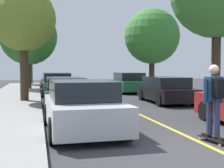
{
  "coord_description": "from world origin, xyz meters",
  "views": [
    {
      "loc": [
        -3.74,
        -5.96,
        1.78
      ],
      "look_at": [
        0.04,
        9.86,
        0.92
      ],
      "focal_mm": 49.98,
      "sensor_mm": 36.0,
      "label": 1
    }
  ],
  "objects_px": {
    "parked_car_right_near": "(166,90)",
    "skateboarder": "(215,96)",
    "parked_car_left_far": "(57,84)",
    "street_tree_left_nearest": "(23,20)",
    "parked_car_left_farthest": "(53,81)",
    "parked_car_left_nearest": "(82,107)",
    "street_tree_left_near": "(29,37)",
    "street_tree_right_near": "(152,36)",
    "skateboard": "(213,139)",
    "parked_car_right_far": "(129,83)",
    "parked_car_left_near": "(65,92)",
    "street_tree_left_far": "(31,43)"
  },
  "relations": [
    {
      "from": "street_tree_left_nearest",
      "to": "parked_car_left_far",
      "type": "bearing_deg",
      "value": 65.58
    },
    {
      "from": "parked_car_left_near",
      "to": "parked_car_left_far",
      "type": "height_order",
      "value": "parked_car_left_far"
    },
    {
      "from": "parked_car_right_near",
      "to": "skateboarder",
      "type": "height_order",
      "value": "skateboarder"
    },
    {
      "from": "street_tree_left_near",
      "to": "street_tree_left_far",
      "type": "bearing_deg",
      "value": 90.0
    },
    {
      "from": "skateboarder",
      "to": "parked_car_left_far",
      "type": "bearing_deg",
      "value": 101.72
    },
    {
      "from": "parked_car_left_far",
      "to": "parked_car_right_near",
      "type": "xyz_separation_m",
      "value": [
        5.08,
        -5.58,
        -0.05
      ]
    },
    {
      "from": "street_tree_left_nearest",
      "to": "skateboarder",
      "type": "xyz_separation_m",
      "value": [
        4.69,
        -9.57,
        -3.04
      ]
    },
    {
      "from": "parked_car_left_nearest",
      "to": "street_tree_left_nearest",
      "type": "relative_size",
      "value": 0.72
    },
    {
      "from": "parked_car_left_far",
      "to": "street_tree_left_nearest",
      "type": "height_order",
      "value": "street_tree_left_nearest"
    },
    {
      "from": "street_tree_left_nearest",
      "to": "skateboard",
      "type": "relative_size",
      "value": 6.52
    },
    {
      "from": "parked_car_left_nearest",
      "to": "street_tree_left_near",
      "type": "relative_size",
      "value": 0.65
    },
    {
      "from": "street_tree_left_near",
      "to": "parked_car_right_near",
      "type": "bearing_deg",
      "value": -56.52
    },
    {
      "from": "skateboarder",
      "to": "parked_car_right_far",
      "type": "bearing_deg",
      "value": 81.32
    },
    {
      "from": "parked_car_left_farthest",
      "to": "parked_car_left_nearest",
      "type": "bearing_deg",
      "value": -90.0
    },
    {
      "from": "street_tree_right_near",
      "to": "parked_car_left_farthest",
      "type": "bearing_deg",
      "value": 144.1
    },
    {
      "from": "parked_car_left_nearest",
      "to": "street_tree_left_near",
      "type": "bearing_deg",
      "value": 96.4
    },
    {
      "from": "street_tree_left_nearest",
      "to": "street_tree_left_near",
      "type": "height_order",
      "value": "street_tree_left_near"
    },
    {
      "from": "street_tree_left_nearest",
      "to": "parked_car_right_near",
      "type": "bearing_deg",
      "value": -12.17
    },
    {
      "from": "street_tree_left_near",
      "to": "skateboarder",
      "type": "distance_m",
      "value": 19.39
    },
    {
      "from": "parked_car_left_nearest",
      "to": "street_tree_left_far",
      "type": "relative_size",
      "value": 0.67
    },
    {
      "from": "parked_car_left_near",
      "to": "parked_car_left_far",
      "type": "xyz_separation_m",
      "value": [
        0.0,
        6.08,
        0.04
      ]
    },
    {
      "from": "parked_car_left_nearest",
      "to": "parked_car_right_far",
      "type": "xyz_separation_m",
      "value": [
        5.08,
        12.66,
        0.01
      ]
    },
    {
      "from": "parked_car_left_nearest",
      "to": "street_tree_left_nearest",
      "type": "xyz_separation_m",
      "value": [
        -1.85,
        7.52,
        3.46
      ]
    },
    {
      "from": "street_tree_left_nearest",
      "to": "street_tree_left_far",
      "type": "bearing_deg",
      "value": 90.0
    },
    {
      "from": "skateboard",
      "to": "skateboarder",
      "type": "xyz_separation_m",
      "value": [
        0.01,
        -0.03,
        1.01
      ]
    },
    {
      "from": "parked_car_right_near",
      "to": "street_tree_left_nearest",
      "type": "relative_size",
      "value": 0.76
    },
    {
      "from": "street_tree_right_near",
      "to": "skateboard",
      "type": "height_order",
      "value": "street_tree_right_near"
    },
    {
      "from": "parked_car_left_farthest",
      "to": "skateboard",
      "type": "height_order",
      "value": "parked_car_left_farthest"
    },
    {
      "from": "parked_car_left_near",
      "to": "parked_car_right_near",
      "type": "bearing_deg",
      "value": 5.63
    },
    {
      "from": "parked_car_left_far",
      "to": "parked_car_left_nearest",
      "type": "bearing_deg",
      "value": -90.0
    },
    {
      "from": "parked_car_left_farthest",
      "to": "street_tree_left_nearest",
      "type": "distance_m",
      "value": 11.17
    },
    {
      "from": "street_tree_left_far",
      "to": "skateboarder",
      "type": "bearing_deg",
      "value": -79.65
    },
    {
      "from": "parked_car_left_nearest",
      "to": "skateboarder",
      "type": "bearing_deg",
      "value": -35.83
    },
    {
      "from": "parked_car_left_near",
      "to": "parked_car_left_farthest",
      "type": "height_order",
      "value": "parked_car_left_near"
    },
    {
      "from": "parked_car_left_near",
      "to": "street_tree_left_near",
      "type": "bearing_deg",
      "value": 99.58
    },
    {
      "from": "parked_car_right_far",
      "to": "street_tree_left_far",
      "type": "height_order",
      "value": "street_tree_left_far"
    },
    {
      "from": "street_tree_left_near",
      "to": "skateboard",
      "type": "distance_m",
      "value": 19.54
    },
    {
      "from": "parked_car_right_near",
      "to": "street_tree_right_near",
      "type": "bearing_deg",
      "value": 75.02
    },
    {
      "from": "street_tree_left_far",
      "to": "skateboard",
      "type": "bearing_deg",
      "value": -79.65
    },
    {
      "from": "parked_car_right_near",
      "to": "parked_car_left_near",
      "type": "bearing_deg",
      "value": -174.37
    },
    {
      "from": "street_tree_left_nearest",
      "to": "street_tree_left_near",
      "type": "xyz_separation_m",
      "value": [
        -0.0,
        8.99,
        0.03
      ]
    },
    {
      "from": "parked_car_left_nearest",
      "to": "parked_car_right_near",
      "type": "bearing_deg",
      "value": 49.87
    },
    {
      "from": "parked_car_left_nearest",
      "to": "parked_car_right_far",
      "type": "height_order",
      "value": "parked_car_right_far"
    },
    {
      "from": "skateboard",
      "to": "skateboarder",
      "type": "height_order",
      "value": "skateboarder"
    },
    {
      "from": "street_tree_right_near",
      "to": "skateboarder",
      "type": "distance_m",
      "value": 15.83
    },
    {
      "from": "street_tree_left_near",
      "to": "parked_car_left_far",
      "type": "bearing_deg",
      "value": -69.29
    },
    {
      "from": "parked_car_left_near",
      "to": "parked_car_left_far",
      "type": "distance_m",
      "value": 6.08
    },
    {
      "from": "parked_car_right_far",
      "to": "street_tree_right_near",
      "type": "distance_m",
      "value": 3.83
    },
    {
      "from": "parked_car_left_farthest",
      "to": "street_tree_left_near",
      "type": "bearing_deg",
      "value": -141.81
    },
    {
      "from": "street_tree_left_near",
      "to": "skateboarder",
      "type": "height_order",
      "value": "street_tree_left_near"
    }
  ]
}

